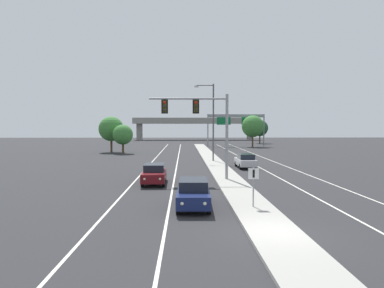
{
  "coord_description": "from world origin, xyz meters",
  "views": [
    {
      "loc": [
        -3.86,
        -14.31,
        4.59
      ],
      "look_at": [
        -3.2,
        13.21,
        3.2
      ],
      "focal_mm": 32.05,
      "sensor_mm": 36.0,
      "label": 1
    }
  ],
  "objects": [
    {
      "name": "car_receding_silver",
      "position": [
        3.0,
        23.44,
        0.82
      ],
      "size": [
        1.86,
        4.49,
        1.58
      ],
      "color": "#B7B7BC",
      "rests_on": "ground"
    },
    {
      "name": "lane_stripe_oncoming_center",
      "position": [
        -4.7,
        25.0,
        0.0
      ],
      "size": [
        0.14,
        100.0,
        0.01
      ],
      "primitive_type": "cube",
      "color": "silver",
      "rests_on": "ground"
    },
    {
      "name": "tree_far_right_a",
      "position": [
        11.74,
        62.83,
        4.68
      ],
      "size": [
        4.95,
        4.95,
        7.16
      ],
      "color": "#4C3823",
      "rests_on": "ground"
    },
    {
      "name": "ground_plane",
      "position": [
        0.0,
        0.0,
        0.0
      ],
      "size": [
        260.0,
        260.0,
        0.0
      ],
      "primitive_type": "plane",
      "color": "#28282B"
    },
    {
      "name": "tree_far_left_c",
      "position": [
        -16.88,
        47.44,
        4.2
      ],
      "size": [
        4.44,
        4.44,
        6.43
      ],
      "color": "#4C3823",
      "rests_on": "ground"
    },
    {
      "name": "car_oncoming_darkred",
      "position": [
        -6.24,
        13.18,
        0.82
      ],
      "size": [
        1.88,
        4.5,
        1.58
      ],
      "color": "#5B0F14",
      "rests_on": "ground"
    },
    {
      "name": "tree_far_left_b",
      "position": [
        -14.25,
        44.27,
        3.24
      ],
      "size": [
        3.43,
        3.43,
        4.97
      ],
      "color": "#4C3823",
      "rests_on": "ground"
    },
    {
      "name": "median_island",
      "position": [
        0.0,
        18.0,
        0.07
      ],
      "size": [
        2.4,
        110.0,
        0.15
      ],
      "primitive_type": "cube",
      "color": "#9E9B93",
      "rests_on": "ground"
    },
    {
      "name": "lane_stripe_receding_center",
      "position": [
        4.7,
        25.0,
        0.0
      ],
      "size": [
        0.14,
        100.0,
        0.01
      ],
      "primitive_type": "cube",
      "color": "silver",
      "rests_on": "ground"
    },
    {
      "name": "car_oncoming_navy",
      "position": [
        -3.32,
        4.98,
        0.82
      ],
      "size": [
        1.92,
        4.51,
        1.58
      ],
      "color": "#141E4C",
      "rests_on": "ground"
    },
    {
      "name": "overhead_signal_mast",
      "position": [
        -2.28,
        14.66,
        5.28
      ],
      "size": [
        6.71,
        0.44,
        7.2
      ],
      "color": "gray",
      "rests_on": "median_island"
    },
    {
      "name": "tree_far_right_c",
      "position": [
        17.0,
        79.04,
        4.22
      ],
      "size": [
        4.46,
        4.46,
        6.46
      ],
      "color": "#4C3823",
      "rests_on": "ground"
    },
    {
      "name": "edge_stripe_right",
      "position": [
        8.0,
        25.0,
        0.0
      ],
      "size": [
        0.14,
        100.0,
        0.01
      ],
      "primitive_type": "cube",
      "color": "silver",
      "rests_on": "ground"
    },
    {
      "name": "median_sign_post",
      "position": [
        0.0,
        4.44,
        1.59
      ],
      "size": [
        0.6,
        0.1,
        2.2
      ],
      "color": "gray",
      "rests_on": "median_island"
    },
    {
      "name": "edge_stripe_left",
      "position": [
        -8.0,
        25.0,
        0.0
      ],
      "size": [
        0.14,
        100.0,
        0.01
      ],
      "primitive_type": "cube",
      "color": "silver",
      "rests_on": "ground"
    },
    {
      "name": "overpass_bridge",
      "position": [
        0.0,
        104.45,
        5.78
      ],
      "size": [
        42.4,
        6.4,
        7.65
      ],
      "color": "gray",
      "rests_on": "ground"
    },
    {
      "name": "street_lamp_median",
      "position": [
        -0.23,
        30.28,
        5.79
      ],
      "size": [
        2.58,
        0.28,
        10.0
      ],
      "color": "#4C4C51",
      "rests_on": "median_island"
    },
    {
      "name": "highway_sign_gantry",
      "position": [
        8.2,
        64.53,
        6.16
      ],
      "size": [
        13.28,
        0.42,
        7.5
      ],
      "color": "gray",
      "rests_on": "ground"
    }
  ]
}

